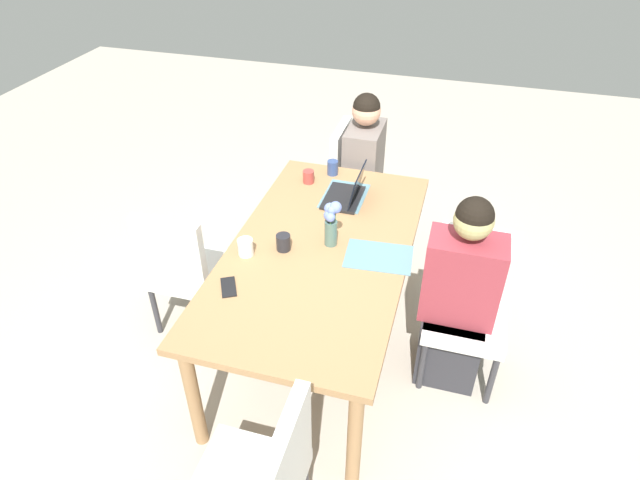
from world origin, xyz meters
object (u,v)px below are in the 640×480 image
person_far_left_mid (457,303)px  coffee_mug_near_left (308,177)px  chair_near_right_near (184,266)px  coffee_mug_centre_left (246,247)px  dining_table (320,259)px  coffee_mug_centre_right (333,168)px  flower_vase (331,220)px  coffee_mug_near_right (283,242)px  chair_far_left_mid (468,299)px  laptop_head_left_left_near (347,194)px  person_head_left_left_near (363,180)px  chair_head_right_left_far (262,479)px  chair_head_left_left_near (355,178)px  phone_black (228,287)px

person_far_left_mid → coffee_mug_near_left: bearing=-121.7°
chair_near_right_near → coffee_mug_centre_left: size_ratio=9.52×
dining_table → coffee_mug_centre_right: coffee_mug_centre_right is taller
chair_near_right_near → flower_vase: flower_vase is taller
coffee_mug_centre_left → coffee_mug_near_right: bearing=118.7°
chair_far_left_mid → laptop_head_left_left_near: bearing=-118.0°
person_head_left_left_near → coffee_mug_near_left: size_ratio=14.12×
chair_head_right_left_far → coffee_mug_near_right: (-1.16, -0.30, 0.30)m
chair_head_left_left_near → coffee_mug_centre_left: (1.42, -0.29, 0.30)m
coffee_mug_centre_right → chair_head_right_left_far: bearing=7.2°
coffee_mug_near_left → coffee_mug_centre_left: size_ratio=0.89×
chair_near_right_near → laptop_head_left_left_near: (-0.60, 0.86, 0.30)m
laptop_head_left_left_near → chair_far_left_mid: bearing=62.0°
coffee_mug_near_right → flower_vase: bearing=117.3°
dining_table → coffee_mug_centre_right: size_ratio=18.81×
chair_far_left_mid → chair_head_right_left_far: (1.32, -0.73, 0.00)m
person_head_left_left_near → coffee_mug_near_left: 0.64m
chair_head_left_left_near → chair_near_right_near: (1.33, -0.75, 0.00)m
laptop_head_left_left_near → phone_black: bearing=-20.9°
person_far_left_mid → flower_vase: (-0.04, -0.73, 0.38)m
dining_table → chair_near_right_near: 0.85m
person_far_left_mid → chair_head_right_left_far: person_far_left_mid is taller
chair_far_left_mid → chair_near_right_near: (0.17, -1.67, 0.00)m
flower_vase → person_head_left_left_near: bearing=-177.1°
chair_far_left_mid → laptop_head_left_left_near: size_ratio=2.81×
chair_head_left_left_near → coffee_mug_near_left: size_ratio=10.64×
coffee_mug_near_left → phone_black: bearing=-4.1°
person_head_left_left_near → coffee_mug_near_left: person_head_left_left_near is taller
dining_table → coffee_mug_centre_left: coffee_mug_centre_left is taller
flower_vase → coffee_mug_near_left: bearing=-152.5°
chair_head_left_left_near → person_far_left_mid: bearing=35.1°
dining_table → laptop_head_left_left_near: 0.54m
dining_table → chair_far_left_mid: bearing=96.1°
person_head_left_left_near → coffee_mug_centre_right: person_head_left_left_near is taller
dining_table → coffee_mug_near_left: coffee_mug_near_left is taller
chair_head_right_left_far → coffee_mug_centre_left: chair_head_right_left_far is taller
coffee_mug_centre_left → phone_black: (0.28, 0.02, -0.04)m
person_head_left_left_near → coffee_mug_centre_left: 1.43m
dining_table → chair_head_left_left_near: bearing=-176.1°
phone_black → flower_vase: bearing=113.6°
flower_vase → coffee_mug_centre_left: bearing=-62.1°
chair_far_left_mid → flower_vase: (0.04, -0.79, 0.41)m
dining_table → person_head_left_left_near: person_head_left_left_near is taller
chair_head_right_left_far → coffee_mug_centre_left: bearing=-155.6°
flower_vase → person_far_left_mid: bearing=87.2°
person_far_left_mid → laptop_head_left_left_near: size_ratio=3.73×
chair_head_left_left_near → phone_black: size_ratio=6.00×
chair_head_right_left_far → laptop_head_left_left_near: (-1.75, -0.09, 0.30)m
chair_head_left_left_near → laptop_head_left_left_near: laptop_head_left_left_near is taller
person_far_left_mid → coffee_mug_centre_right: size_ratio=12.18×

